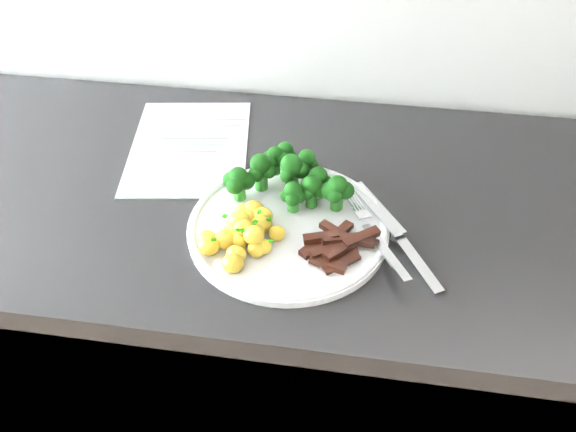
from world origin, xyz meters
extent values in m
cube|color=black|center=(0.10, 1.67, 0.46)|extent=(2.48, 0.62, 0.93)
cube|color=white|center=(-0.19, 1.77, 0.93)|extent=(0.26, 0.33, 0.00)
cube|color=slate|center=(-0.18, 1.86, 0.93)|extent=(0.14, 0.02, 0.00)
cube|color=slate|center=(-0.18, 1.84, 0.93)|extent=(0.14, 0.02, 0.00)
cube|color=slate|center=(-0.18, 1.82, 0.93)|extent=(0.13, 0.02, 0.00)
cube|color=slate|center=(-0.19, 1.80, 0.93)|extent=(0.13, 0.02, 0.00)
cube|color=slate|center=(-0.19, 1.78, 0.93)|extent=(0.12, 0.02, 0.00)
cube|color=slate|center=(-0.19, 1.75, 0.93)|extent=(0.12, 0.02, 0.00)
cylinder|color=white|center=(0.02, 1.58, 0.93)|extent=(0.31, 0.31, 0.01)
torus|color=white|center=(0.02, 1.58, 0.94)|extent=(0.31, 0.31, 0.01)
cylinder|color=#21611A|center=(0.02, 1.65, 0.97)|extent=(0.02, 0.02, 0.03)
sphere|color=black|center=(0.03, 1.66, 0.99)|extent=(0.03, 0.03, 0.03)
sphere|color=black|center=(0.01, 1.67, 0.99)|extent=(0.03, 0.03, 0.03)
sphere|color=black|center=(0.01, 1.64, 0.99)|extent=(0.02, 0.02, 0.02)
sphere|color=black|center=(0.02, 1.65, 1.00)|extent=(0.04, 0.04, 0.04)
cylinder|color=#21611A|center=(0.06, 1.65, 0.95)|extent=(0.02, 0.02, 0.03)
sphere|color=black|center=(0.07, 1.65, 0.97)|extent=(0.02, 0.02, 0.02)
sphere|color=black|center=(0.06, 1.66, 0.98)|extent=(0.03, 0.03, 0.03)
sphere|color=black|center=(0.05, 1.65, 0.97)|extent=(0.02, 0.02, 0.02)
sphere|color=black|center=(0.06, 1.64, 0.97)|extent=(0.02, 0.02, 0.02)
sphere|color=black|center=(0.06, 1.65, 0.98)|extent=(0.03, 0.03, 0.03)
cylinder|color=#21611A|center=(-0.03, 1.66, 0.96)|extent=(0.02, 0.02, 0.03)
sphere|color=black|center=(-0.02, 1.66, 0.98)|extent=(0.02, 0.02, 0.02)
sphere|color=black|center=(-0.04, 1.67, 0.98)|extent=(0.03, 0.03, 0.03)
sphere|color=black|center=(-0.04, 1.65, 0.98)|extent=(0.03, 0.03, 0.03)
sphere|color=black|center=(-0.03, 1.66, 0.99)|extent=(0.04, 0.04, 0.04)
cylinder|color=#21611A|center=(0.04, 1.69, 0.96)|extent=(0.02, 0.02, 0.02)
sphere|color=black|center=(0.05, 1.69, 0.98)|extent=(0.02, 0.02, 0.02)
sphere|color=black|center=(0.03, 1.70, 0.98)|extent=(0.02, 0.02, 0.02)
sphere|color=black|center=(0.03, 1.68, 0.98)|extent=(0.02, 0.02, 0.02)
sphere|color=black|center=(0.04, 1.69, 0.99)|extent=(0.03, 0.03, 0.03)
cylinder|color=#21611A|center=(-0.01, 1.69, 0.96)|extent=(0.02, 0.02, 0.02)
sphere|color=black|center=(0.00, 1.69, 0.98)|extent=(0.02, 0.02, 0.02)
sphere|color=black|center=(-0.01, 1.70, 0.98)|extent=(0.02, 0.02, 0.02)
sphere|color=black|center=(-0.02, 1.69, 0.98)|extent=(0.02, 0.02, 0.02)
sphere|color=black|center=(-0.02, 1.68, 0.98)|extent=(0.02, 0.02, 0.02)
sphere|color=black|center=(-0.01, 1.69, 0.99)|extent=(0.03, 0.03, 0.03)
cylinder|color=#21611A|center=(0.09, 1.63, 0.96)|extent=(0.02, 0.02, 0.03)
sphere|color=black|center=(0.11, 1.63, 0.98)|extent=(0.03, 0.03, 0.03)
sphere|color=black|center=(0.10, 1.64, 0.98)|extent=(0.02, 0.02, 0.02)
sphere|color=black|center=(0.08, 1.63, 0.98)|extent=(0.03, 0.03, 0.03)
sphere|color=black|center=(0.09, 1.62, 0.98)|extent=(0.02, 0.02, 0.02)
sphere|color=black|center=(0.09, 1.63, 0.99)|extent=(0.03, 0.03, 0.03)
cylinder|color=#21611A|center=(-0.06, 1.63, 0.96)|extent=(0.02, 0.02, 0.03)
sphere|color=black|center=(-0.05, 1.63, 0.98)|extent=(0.03, 0.03, 0.03)
sphere|color=black|center=(-0.06, 1.64, 0.97)|extent=(0.02, 0.02, 0.02)
sphere|color=black|center=(-0.08, 1.63, 0.98)|extent=(0.03, 0.03, 0.03)
sphere|color=black|center=(-0.07, 1.62, 0.98)|extent=(0.03, 0.03, 0.03)
sphere|color=black|center=(-0.06, 1.63, 0.99)|extent=(0.03, 0.03, 0.03)
cylinder|color=#21611A|center=(0.03, 1.61, 0.95)|extent=(0.02, 0.02, 0.02)
sphere|color=black|center=(0.04, 1.61, 0.97)|extent=(0.02, 0.02, 0.02)
sphere|color=black|center=(0.03, 1.63, 0.97)|extent=(0.02, 0.02, 0.02)
sphere|color=black|center=(0.02, 1.61, 0.97)|extent=(0.02, 0.02, 0.02)
sphere|color=black|center=(0.03, 1.60, 0.97)|extent=(0.02, 0.02, 0.02)
sphere|color=black|center=(0.03, 1.61, 0.98)|extent=(0.03, 0.03, 0.03)
cylinder|color=#21611A|center=(0.05, 1.63, 0.95)|extent=(0.02, 0.02, 0.03)
sphere|color=black|center=(0.07, 1.63, 0.97)|extent=(0.02, 0.02, 0.02)
sphere|color=black|center=(0.05, 1.64, 0.98)|extent=(0.03, 0.03, 0.03)
sphere|color=black|center=(0.05, 1.62, 0.97)|extent=(0.02, 0.02, 0.02)
sphere|color=black|center=(0.05, 1.63, 0.98)|extent=(0.03, 0.03, 0.03)
cylinder|color=#21611A|center=(0.00, 1.72, 0.95)|extent=(0.02, 0.02, 0.02)
sphere|color=black|center=(0.01, 1.72, 0.97)|extent=(0.02, 0.02, 0.02)
sphere|color=black|center=(0.00, 1.73, 0.97)|extent=(0.02, 0.02, 0.02)
sphere|color=black|center=(-0.01, 1.72, 0.97)|extent=(0.02, 0.02, 0.02)
sphere|color=black|center=(0.00, 1.71, 0.97)|extent=(0.02, 0.02, 0.02)
sphere|color=black|center=(0.00, 1.72, 0.98)|extent=(0.03, 0.03, 0.03)
ellipsoid|color=gold|center=(-0.04, 1.53, 0.95)|extent=(0.03, 0.02, 0.02)
ellipsoid|color=gold|center=(-0.04, 1.52, 0.95)|extent=(0.03, 0.02, 0.03)
ellipsoid|color=gold|center=(-0.06, 1.55, 0.95)|extent=(0.03, 0.02, 0.03)
ellipsoid|color=gold|center=(-0.04, 1.53, 0.95)|extent=(0.03, 0.03, 0.03)
ellipsoid|color=gold|center=(0.00, 1.52, 0.95)|extent=(0.03, 0.03, 0.02)
ellipsoid|color=gold|center=(-0.05, 1.58, 0.95)|extent=(0.03, 0.02, 0.03)
ellipsoid|color=gold|center=(-0.02, 1.53, 0.95)|extent=(0.03, 0.02, 0.02)
ellipsoid|color=gold|center=(-0.05, 1.55, 0.95)|extent=(0.03, 0.03, 0.03)
ellipsoid|color=gold|center=(-0.06, 1.52, 0.95)|extent=(0.03, 0.03, 0.03)
ellipsoid|color=gold|center=(-0.04, 1.57, 0.95)|extent=(0.03, 0.03, 0.03)
ellipsoid|color=gold|center=(-0.04, 1.58, 0.95)|extent=(0.03, 0.02, 0.02)
ellipsoid|color=gold|center=(-0.02, 1.55, 0.95)|extent=(0.03, 0.02, 0.02)
ellipsoid|color=gold|center=(-0.08, 1.50, 0.95)|extent=(0.03, 0.03, 0.03)
ellipsoid|color=gold|center=(-0.02, 1.58, 0.95)|extent=(0.03, 0.03, 0.03)
ellipsoid|color=gold|center=(-0.01, 1.51, 0.95)|extent=(0.03, 0.03, 0.02)
ellipsoid|color=gold|center=(-0.03, 1.53, 0.97)|extent=(0.03, 0.03, 0.03)
ellipsoid|color=gold|center=(-0.04, 1.55, 0.97)|extent=(0.03, 0.03, 0.03)
ellipsoid|color=gold|center=(-0.09, 1.52, 0.95)|extent=(0.03, 0.03, 0.03)
ellipsoid|color=gold|center=(-0.04, 1.47, 0.95)|extent=(0.03, 0.03, 0.03)
ellipsoid|color=gold|center=(-0.01, 1.56, 0.95)|extent=(0.03, 0.03, 0.03)
ellipsoid|color=gold|center=(-0.02, 1.52, 0.97)|extent=(0.03, 0.03, 0.03)
ellipsoid|color=gold|center=(-0.04, 1.49, 0.95)|extent=(0.03, 0.03, 0.03)
ellipsoid|color=gold|center=(-0.03, 1.59, 0.95)|extent=(0.03, 0.03, 0.03)
ellipsoid|color=gold|center=(0.01, 1.55, 0.95)|extent=(0.03, 0.02, 0.02)
cube|color=#0F5F01|center=(-0.04, 1.53, 0.98)|extent=(0.01, 0.01, 0.00)
cube|color=#0F5F01|center=(-0.05, 1.55, 0.97)|extent=(0.01, 0.01, 0.00)
cube|color=#0F5F01|center=(0.01, 1.50, 0.98)|extent=(0.01, 0.01, 0.00)
cube|color=#0F5F01|center=(-0.02, 1.54, 0.97)|extent=(0.01, 0.01, 0.00)
cube|color=#0F5F01|center=(-0.04, 1.53, 0.97)|extent=(0.01, 0.01, 0.00)
cube|color=#0F5F01|center=(-0.03, 1.52, 0.98)|extent=(0.01, 0.01, 0.00)
cube|color=#0F5F01|center=(-0.04, 1.52, 0.98)|extent=(0.01, 0.01, 0.00)
cube|color=#0F5F01|center=(-0.02, 1.53, 0.98)|extent=(0.01, 0.01, 0.00)
cube|color=#0F5F01|center=(-0.02, 1.57, 0.97)|extent=(0.01, 0.01, 0.00)
cube|color=#0F5F01|center=(-0.07, 1.54, 0.98)|extent=(0.01, 0.01, 0.00)
cube|color=#0F5F01|center=(-0.02, 1.52, 0.98)|extent=(0.01, 0.01, 0.00)
cube|color=#0F5F01|center=(0.00, 1.56, 0.97)|extent=(0.01, 0.01, 0.00)
cube|color=#0F5F01|center=(-0.04, 1.53, 0.97)|extent=(0.01, 0.01, 0.00)
cube|color=#0F5F01|center=(-0.07, 1.49, 0.98)|extent=(0.01, 0.01, 0.00)
cube|color=black|center=(0.08, 1.55, 0.95)|extent=(0.05, 0.03, 0.01)
cube|color=black|center=(0.09, 1.53, 0.95)|extent=(0.05, 0.05, 0.02)
cube|color=black|center=(0.11, 1.51, 0.95)|extent=(0.06, 0.05, 0.01)
cube|color=black|center=(0.09, 1.52, 0.95)|extent=(0.05, 0.06, 0.01)
cube|color=black|center=(0.09, 1.50, 0.95)|extent=(0.06, 0.03, 0.01)
cube|color=black|center=(0.07, 1.54, 0.95)|extent=(0.05, 0.06, 0.02)
cube|color=black|center=(0.11, 1.57, 0.95)|extent=(0.04, 0.05, 0.01)
cube|color=black|center=(0.10, 1.53, 0.95)|extent=(0.07, 0.03, 0.02)
cube|color=black|center=(0.14, 1.55, 0.96)|extent=(0.06, 0.05, 0.01)
cube|color=black|center=(0.11, 1.53, 0.95)|extent=(0.05, 0.06, 0.01)
cube|color=black|center=(0.11, 1.54, 0.96)|extent=(0.07, 0.04, 0.01)
cube|color=black|center=(0.10, 1.53, 0.95)|extent=(0.06, 0.05, 0.01)
cube|color=black|center=(0.12, 1.55, 0.95)|extent=(0.07, 0.02, 0.02)
cube|color=black|center=(0.08, 1.54, 0.96)|extent=(0.06, 0.03, 0.02)
cube|color=black|center=(0.10, 1.56, 0.96)|extent=(0.05, 0.04, 0.01)
cube|color=silver|center=(0.18, 1.54, 0.95)|extent=(0.08, 0.13, 0.02)
cube|color=silver|center=(0.14, 1.61, 0.95)|extent=(0.03, 0.04, 0.01)
cylinder|color=silver|center=(0.13, 1.64, 0.95)|extent=(0.02, 0.04, 0.00)
cylinder|color=silver|center=(0.12, 1.64, 0.95)|extent=(0.02, 0.04, 0.00)
cylinder|color=silver|center=(0.12, 1.64, 0.95)|extent=(0.02, 0.04, 0.00)
cylinder|color=silver|center=(0.12, 1.63, 0.95)|extent=(0.02, 0.04, 0.00)
cube|color=silver|center=(0.16, 1.63, 0.95)|extent=(0.09, 0.14, 0.01)
cube|color=silver|center=(0.22, 1.53, 0.94)|extent=(0.08, 0.11, 0.02)
camera|label=1|loc=(0.13, 0.91, 1.57)|focal=37.07mm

